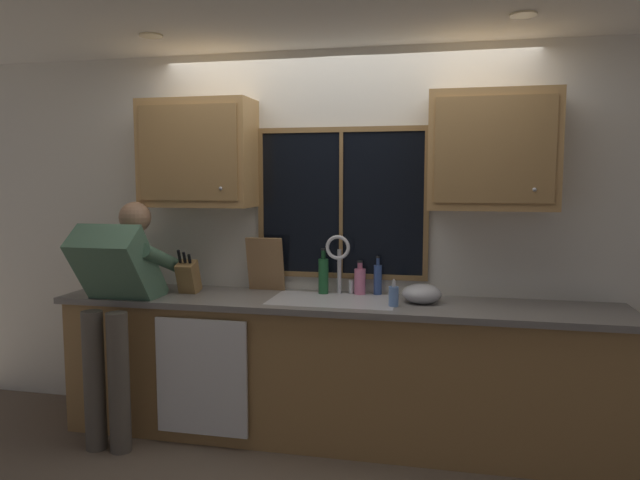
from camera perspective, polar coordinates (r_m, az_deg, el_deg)
name	(u,v)px	position (r m, az deg, el deg)	size (l,w,h in m)	color
back_wall	(344,239)	(4.07, 2.34, 0.08)	(5.94, 0.12, 2.55)	silver
ceiling_downlight_left	(151,36)	(3.86, -16.07, 18.51)	(0.14, 0.14, 0.01)	#FFEAB2
ceiling_downlight_right	(523,15)	(3.45, 19.13, 19.95)	(0.14, 0.14, 0.01)	#FFEAB2
window_glass	(341,203)	(3.98, 2.10, 3.57)	(1.10, 0.02, 0.95)	black
window_frame_top	(341,130)	(3.98, 2.10, 10.66)	(1.17, 0.02, 0.04)	olive
window_frame_bottom	(341,276)	(4.02, 2.05, -3.46)	(1.17, 0.02, 0.04)	olive
window_frame_left	(261,203)	(4.11, -5.75, 3.62)	(0.04, 0.02, 0.95)	olive
window_frame_right	(427,204)	(3.91, 10.30, 3.43)	(0.04, 0.02, 0.95)	olive
window_mullion_center	(341,203)	(3.97, 2.07, 3.56)	(0.02, 0.02, 0.95)	olive
lower_cabinet_run	(334,372)	(3.91, 1.37, -12.72)	(3.54, 0.58, 0.88)	#A07744
countertop	(334,303)	(3.76, 1.33, -6.17)	(3.60, 0.62, 0.04)	slate
dishwasher_front	(201,377)	(3.84, -11.44, -12.92)	(0.60, 0.02, 0.74)	white
upper_cabinet_left	(198,154)	(4.11, -11.75, 8.19)	(0.76, 0.36, 0.72)	#B2844C
upper_cabinet_right	(492,151)	(3.76, 16.38, 8.29)	(0.76, 0.36, 0.72)	#B2844C
sink	(333,315)	(3.79, 1.27, -7.29)	(0.80, 0.46, 0.21)	#B7B7BC
faucet	(339,257)	(3.90, 1.90, -1.67)	(0.18, 0.09, 0.40)	silver
person_standing	(117,295)	(3.97, -19.05, -5.08)	(0.53, 0.70, 1.54)	#595147
knife_block	(188,277)	(4.07, -12.65, -3.54)	(0.12, 0.18, 0.32)	olive
cutting_board	(265,264)	(4.07, -5.32, -2.35)	(0.26, 0.02, 0.38)	#997047
mixing_bowl	(422,294)	(3.74, 9.84, -5.16)	(0.25, 0.25, 0.12)	#B7B7BC
soap_dispenser	(394,296)	(3.60, 7.15, -5.40)	(0.06, 0.07, 0.17)	#668CCC
bottle_green_glass	(360,281)	(3.94, 3.89, -3.95)	(0.08, 0.08, 0.23)	pink
bottle_tall_clear	(323,275)	(3.95, 0.34, -3.42)	(0.07, 0.07, 0.31)	#1E592D
bottle_amber_small	(378,279)	(3.94, 5.63, -3.77)	(0.06, 0.06, 0.26)	#334C8C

